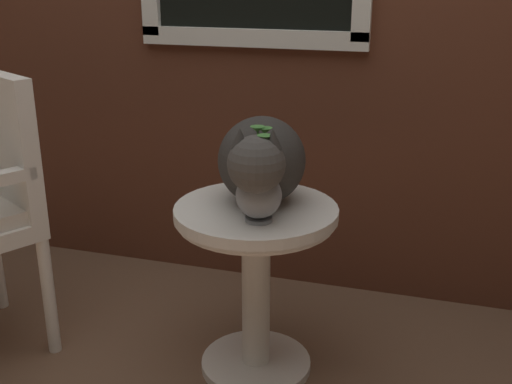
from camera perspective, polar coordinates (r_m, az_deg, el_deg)
name	(u,v)px	position (r m, az deg, el deg)	size (l,w,h in m)	color
wicker_side_table	(256,257)	(2.07, 0.00, -5.88)	(0.52, 0.52, 0.59)	silver
cat	(261,161)	(1.98, 0.46, 2.82)	(0.34, 0.63, 0.29)	#33302D
pewter_vase_with_ivy	(259,191)	(1.86, 0.26, 0.11)	(0.14, 0.14, 0.28)	gray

